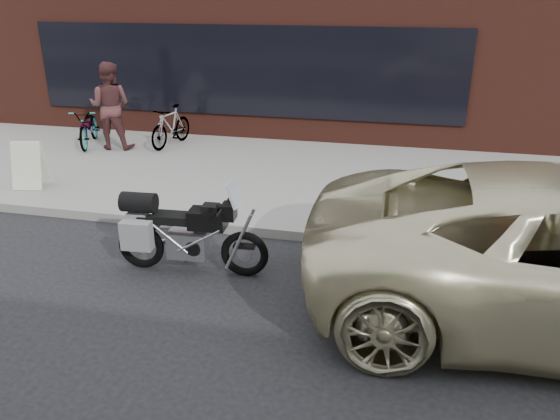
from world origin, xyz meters
TOP-DOWN VIEW (x-y plane):
  - near_sidewalk at (0.00, 7.00)m, footprint 44.00×6.00m
  - storefront at (-2.00, 13.98)m, footprint 14.00×10.07m
  - motorcycle at (-0.96, 2.78)m, footprint 2.02×0.73m
  - bicycle_front at (-5.16, 7.60)m, footprint 1.04×1.68m
  - bicycle_rear at (-3.34, 7.96)m, footprint 0.69×1.52m
  - sandwich_sign at (-4.69, 4.86)m, footprint 0.60×0.57m
  - cafe_patron_left at (-4.50, 7.49)m, footprint 1.00×0.83m

SIDE VIEW (x-z plane):
  - near_sidewalk at x=0.00m, z-range 0.00..0.15m
  - motorcycle at x=-0.96m, z-range -0.09..1.19m
  - sandwich_sign at x=-4.69m, z-range 0.15..0.98m
  - bicycle_front at x=-5.16m, z-range 0.15..0.99m
  - bicycle_rear at x=-3.34m, z-range 0.15..1.03m
  - cafe_patron_left at x=-4.50m, z-range 0.15..2.02m
  - storefront at x=-2.00m, z-range 0.00..4.50m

